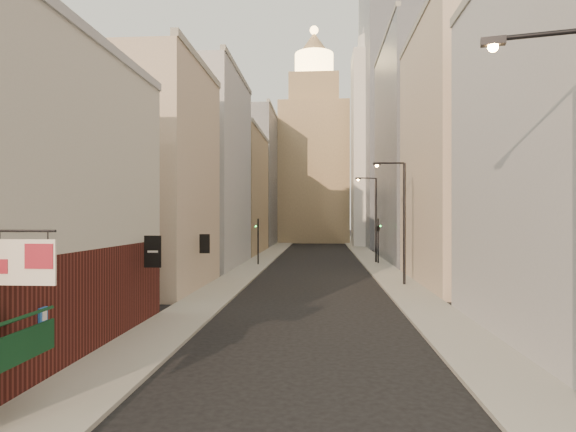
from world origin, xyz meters
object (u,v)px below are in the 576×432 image
at_px(streetlamp_mid, 401,215).
at_px(traffic_light_left, 258,233).
at_px(white_tower, 375,141).
at_px(streetlamp_far, 374,214).
at_px(clock_tower, 314,157).
at_px(traffic_light_right, 378,230).

distance_m(streetlamp_mid, traffic_light_left, 19.19).
relative_size(white_tower, streetlamp_mid, 4.45).
xyz_separation_m(white_tower, traffic_light_left, (-16.17, -35.16, -15.08)).
relative_size(white_tower, traffic_light_left, 8.30).
height_order(white_tower, traffic_light_left, white_tower).
bearing_deg(streetlamp_far, clock_tower, 82.27).
distance_m(traffic_light_left, traffic_light_right, 13.10).
relative_size(clock_tower, white_tower, 1.08).
distance_m(white_tower, streetlamp_mid, 51.28).
relative_size(clock_tower, streetlamp_far, 4.69).
height_order(streetlamp_mid, traffic_light_left, streetlamp_mid).
xyz_separation_m(streetlamp_far, traffic_light_right, (0.35, -1.03, -1.69)).
bearing_deg(clock_tower, traffic_light_right, -80.64).
relative_size(streetlamp_mid, traffic_light_right, 1.86).
bearing_deg(traffic_light_right, white_tower, -92.58).
bearing_deg(traffic_light_right, streetlamp_mid, 92.36).
distance_m(streetlamp_far, traffic_light_left, 13.11).
bearing_deg(traffic_light_left, white_tower, -123.04).
bearing_deg(traffic_light_right, clock_tower, -77.60).
xyz_separation_m(streetlamp_mid, traffic_light_left, (-12.73, 14.25, -1.80)).
height_order(clock_tower, traffic_light_left, clock_tower).
bearing_deg(streetlamp_mid, traffic_light_right, 85.20).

